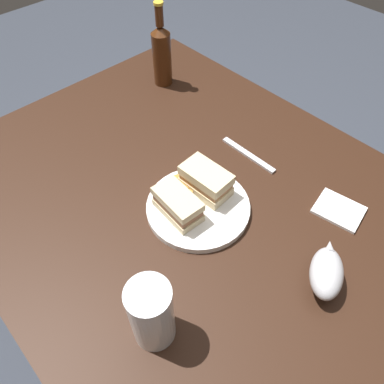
# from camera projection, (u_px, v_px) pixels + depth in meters

# --- Properties ---
(ground_plane) EXTENTS (6.00, 6.00, 0.00)m
(ground_plane) POSITION_uv_depth(u_px,v_px,m) (188.00, 306.00, 1.50)
(ground_plane) COLOR #333842
(dining_table) EXTENTS (1.22, 0.98, 0.73)m
(dining_table) POSITION_uv_depth(u_px,v_px,m) (188.00, 261.00, 1.22)
(dining_table) COLOR black
(dining_table) RESTS_ON ground
(plate) EXTENTS (0.25, 0.25, 0.02)m
(plate) POSITION_uv_depth(u_px,v_px,m) (198.00, 207.00, 0.90)
(plate) COLOR white
(plate) RESTS_ON dining_table
(sandwich_half_left) EXTENTS (0.13, 0.08, 0.07)m
(sandwich_half_left) POSITION_uv_depth(u_px,v_px,m) (206.00, 181.00, 0.90)
(sandwich_half_left) COLOR beige
(sandwich_half_left) RESTS_ON plate
(sandwich_half_right) EXTENTS (0.12, 0.07, 0.06)m
(sandwich_half_right) POSITION_uv_depth(u_px,v_px,m) (178.00, 204.00, 0.86)
(sandwich_half_right) COLOR beige
(sandwich_half_right) RESTS_ON plate
(potato_wedge_front) EXTENTS (0.03, 0.05, 0.02)m
(potato_wedge_front) POSITION_uv_depth(u_px,v_px,m) (183.00, 189.00, 0.91)
(potato_wedge_front) COLOR #AD702D
(potato_wedge_front) RESTS_ON plate
(potato_wedge_middle) EXTENTS (0.05, 0.04, 0.02)m
(potato_wedge_middle) POSITION_uv_depth(u_px,v_px,m) (178.00, 183.00, 0.92)
(potato_wedge_middle) COLOR #B77F33
(potato_wedge_middle) RESTS_ON plate
(potato_wedge_back) EXTENTS (0.05, 0.05, 0.02)m
(potato_wedge_back) POSITION_uv_depth(u_px,v_px,m) (191.00, 186.00, 0.92)
(potato_wedge_back) COLOR #B77F33
(potato_wedge_back) RESTS_ON plate
(pint_glass) EXTENTS (0.08, 0.08, 0.17)m
(pint_glass) POSITION_uv_depth(u_px,v_px,m) (152.00, 316.00, 0.66)
(pint_glass) COLOR white
(pint_glass) RESTS_ON dining_table
(gravy_boat) EXTENTS (0.12, 0.14, 0.07)m
(gravy_boat) POSITION_uv_depth(u_px,v_px,m) (326.00, 273.00, 0.75)
(gravy_boat) COLOR #B7B7BC
(gravy_boat) RESTS_ON dining_table
(cider_bottle) EXTENTS (0.06, 0.06, 0.26)m
(cider_bottle) POSITION_uv_depth(u_px,v_px,m) (162.00, 53.00, 1.17)
(cider_bottle) COLOR #47230F
(cider_bottle) RESTS_ON dining_table
(napkin) EXTENTS (0.12, 0.11, 0.01)m
(napkin) POSITION_uv_depth(u_px,v_px,m) (339.00, 210.00, 0.90)
(napkin) COLOR white
(napkin) RESTS_ON dining_table
(fork) EXTENTS (0.18, 0.02, 0.01)m
(fork) POSITION_uv_depth(u_px,v_px,m) (248.00, 155.00, 1.02)
(fork) COLOR silver
(fork) RESTS_ON dining_table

